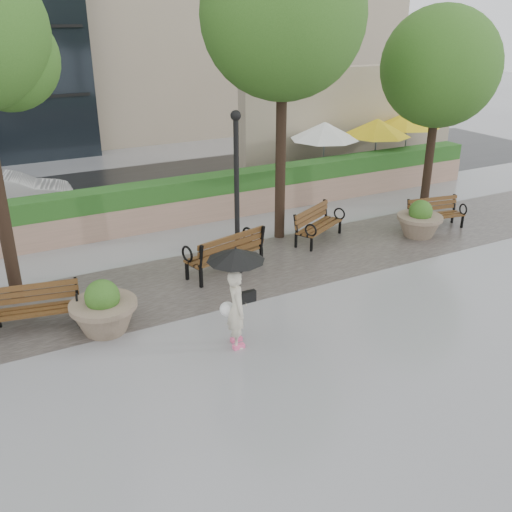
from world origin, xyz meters
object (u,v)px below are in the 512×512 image
bench_3 (318,231)px  pedestrian (236,288)px  car_right (9,193)px  bench_2 (225,261)px  planter_right (419,222)px  bench_4 (435,220)px  lamppost (237,205)px  planter_left (104,312)px  bench_1 (39,316)px

bench_3 → pedestrian: (-4.41, -3.81, 0.93)m
bench_3 → car_right: bearing=110.4°
bench_2 → bench_3: (3.21, 0.74, -0.04)m
planter_right → pedestrian: 7.68m
bench_4 → car_right: size_ratio=0.46×
bench_3 → lamppost: bearing=168.5°
bench_2 → car_right: (-4.05, 7.39, 0.31)m
planter_left → planter_right: size_ratio=1.04×
bench_1 → planter_left: planter_left is taller
pedestrian → car_right: bearing=31.2°
planter_right → car_right: (-9.98, 7.71, 0.21)m
bench_2 → bench_4: bench_2 is taller
bench_4 → bench_3: bearing=176.8°
bench_4 → pedestrian: pedestrian is taller
bench_2 → bench_1: bearing=-5.8°
bench_2 → pedestrian: 3.41m
planter_left → lamppost: lamppost is taller
planter_left → car_right: 8.83m
bench_3 → car_right: 9.86m
planter_right → car_right: size_ratio=0.33×
bench_3 → car_right: car_right is taller
bench_1 → lamppost: lamppost is taller
bench_1 → bench_2: 4.49m
bench_3 → lamppost: size_ratio=0.47×
lamppost → planter_right: bearing=-2.5°
bench_2 → car_right: bearing=-75.1°
bench_3 → car_right: (-7.26, 6.66, 0.35)m
bench_4 → lamppost: lamppost is taller
planter_right → bench_4: bearing=16.5°
lamppost → pedestrian: (-1.50, -2.99, -0.51)m
bench_4 → planter_left: (-10.09, -1.33, 0.17)m
bench_4 → car_right: 13.16m
planter_left → pedestrian: size_ratio=0.67×
bench_3 → bench_4: bearing=-39.7°
bench_4 → pedestrian: size_ratio=0.88×
bench_2 → planter_right: planter_right is taller
bench_4 → planter_right: 0.91m
bench_3 → pedestrian: size_ratio=0.93×
bench_1 → pedestrian: size_ratio=0.88×
bench_2 → bench_3: bearing=179.1°
bench_1 → bench_3: bearing=21.1°
bench_3 → planter_left: size_ratio=1.39×
car_right → pedestrian: 10.86m
bench_1 → bench_4: bench_4 is taller
bench_3 → planter_left: bearing=171.0°
bench_1 → planter_right: size_ratio=1.36×
planter_left → pedestrian: bearing=-38.4°
planter_left → bench_1: bearing=145.9°
car_right → pedestrian: bearing=-153.3°
planter_right → pedestrian: bearing=-158.9°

